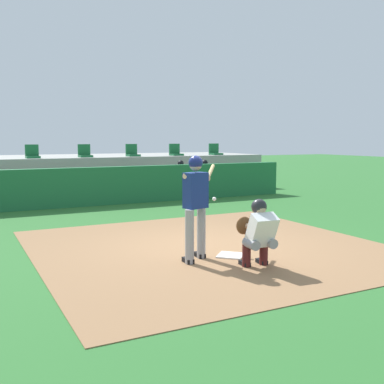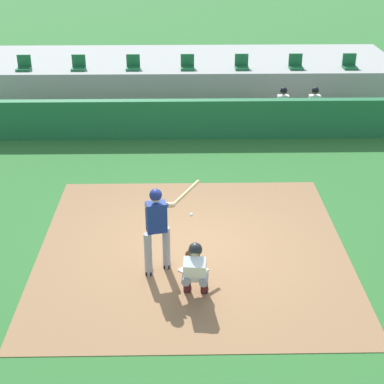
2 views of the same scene
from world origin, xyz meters
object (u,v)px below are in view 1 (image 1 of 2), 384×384
home_plate (231,255)px  dugout_player_0 (182,178)px  stadium_seat_4 (132,153)px  stadium_seat_6 (215,152)px  batter_at_plate (196,201)px  dugout_player_1 (206,177)px  stadium_seat_5 (176,152)px  catcher_crouched (258,231)px  stadium_seat_2 (32,154)px  stadium_seat_3 (85,154)px

home_plate → dugout_player_0: (3.02, 8.14, 0.65)m
stadium_seat_4 → stadium_seat_6: size_ratio=1.00×
batter_at_plate → stadium_seat_6: (6.25, 10.15, 0.50)m
dugout_player_1 → stadium_seat_6: 2.70m
batter_at_plate → stadium_seat_5: (4.39, 10.15, 0.50)m
stadium_seat_5 → dugout_player_0: bearing=-108.8°
dugout_player_0 → dugout_player_1: bearing=0.0°
batter_at_plate → catcher_crouched: bearing=-50.0°
dugout_player_1 → stadium_seat_5: 2.23m
home_plate → stadium_seat_2: size_ratio=0.92×
catcher_crouched → stadium_seat_3: (-0.01, 10.97, 0.93)m
dugout_player_1 → stadium_seat_3: 4.59m
stadium_seat_3 → stadium_seat_6: size_ratio=1.00×
stadium_seat_3 → dugout_player_1: bearing=-26.8°
catcher_crouched → stadium_seat_5: size_ratio=3.57×
batter_at_plate → dugout_player_0: bearing=65.5°
catcher_crouched → stadium_seat_6: (5.56, 10.97, 0.93)m
dugout_player_0 → stadium_seat_5: stadium_seat_5 is taller
catcher_crouched → stadium_seat_6: stadium_seat_6 is taller
home_plate → dugout_player_1: (4.03, 8.14, 0.65)m
batter_at_plate → stadium_seat_3: size_ratio=3.76×
stadium_seat_5 → dugout_player_1: bearing=-81.3°
stadium_seat_3 → stadium_seat_5: 3.71m
stadium_seat_6 → home_plate: bearing=-118.7°
stadium_seat_3 → stadium_seat_5: size_ratio=1.00×
dugout_player_0 → stadium_seat_4: 2.50m
stadium_seat_5 → stadium_seat_6: size_ratio=1.00×
dugout_player_1 → dugout_player_0: bearing=180.0°
batter_at_plate → catcher_crouched: (0.69, -0.82, -0.43)m
dugout_player_1 → stadium_seat_2: 6.29m
catcher_crouched → dugout_player_0: 9.43m
dugout_player_0 → stadium_seat_4: size_ratio=2.71×
batter_at_plate → stadium_seat_3: 10.18m
stadium_seat_3 → stadium_seat_6: bearing=0.0°
dugout_player_1 → stadium_seat_5: bearing=98.7°
batter_at_plate → stadium_seat_4: 10.47m
dugout_player_0 → stadium_seat_2: (-4.88, 2.03, 0.86)m
catcher_crouched → dugout_player_0: bearing=71.4°
batter_at_plate → dugout_player_1: batter_at_plate is taller
dugout_player_1 → stadium_seat_4: stadium_seat_4 is taller
stadium_seat_6 → catcher_crouched: bearing=-116.9°
home_plate → dugout_player_1: bearing=63.7°
home_plate → batter_at_plate: batter_at_plate is taller
dugout_player_1 → stadium_seat_6: (1.54, 2.03, 0.86)m
catcher_crouched → stadium_seat_5: (3.70, 10.97, 0.93)m
catcher_crouched → stadium_seat_4: size_ratio=3.57×
stadium_seat_2 → stadium_seat_3: same height
stadium_seat_4 → stadium_seat_5: 1.86m
dugout_player_1 → stadium_seat_2: (-5.88, 2.03, 0.86)m
batter_at_plate → stadium_seat_2: stadium_seat_2 is taller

